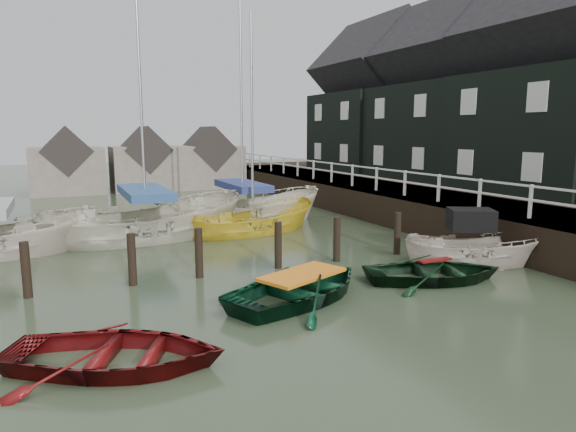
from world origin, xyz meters
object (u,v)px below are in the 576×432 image
sailboat_d (243,221)px  rowboat_dkgreen (434,281)px  sailboat_b (147,237)px  sailboat_c (253,232)px  motorboat (473,261)px  rowboat_green (302,299)px  rowboat_red (116,367)px

sailboat_d → rowboat_dkgreen: bearing=-164.3°
sailboat_b → sailboat_c: size_ratio=1.35×
motorboat → rowboat_green: bearing=125.8°
motorboat → sailboat_d: bearing=50.1°
rowboat_dkgreen → sailboat_c: (-2.09, 8.50, 0.01)m
rowboat_green → sailboat_c: size_ratio=0.44×
rowboat_green → motorboat: motorboat is taller
motorboat → sailboat_c: sailboat_c is taller
rowboat_red → rowboat_dkgreen: (8.50, 1.87, 0.00)m
rowboat_red → motorboat: motorboat is taller
motorboat → sailboat_d: 10.73m
rowboat_red → sailboat_d: sailboat_d is taller
rowboat_dkgreen → sailboat_d: size_ratio=0.28×
motorboat → sailboat_d: size_ratio=0.33×
sailboat_d → sailboat_c: bearing=177.4°
sailboat_d → sailboat_b: bearing=119.3°
rowboat_green → motorboat: bearing=-106.2°
sailboat_c → sailboat_d: size_ratio=0.72×
sailboat_d → rowboat_red: bearing=158.6°
rowboat_red → motorboat: (10.74, 2.75, 0.10)m
rowboat_dkgreen → rowboat_green: bearing=106.9°
rowboat_red → rowboat_green: bearing=-41.0°
rowboat_green → sailboat_c: bearing=-36.1°
rowboat_red → sailboat_d: size_ratio=0.28×
rowboat_green → rowboat_dkgreen: size_ratio=1.12×
rowboat_red → rowboat_dkgreen: rowboat_red is taller
motorboat → rowboat_dkgreen: bearing=139.9°
motorboat → sailboat_b: bearing=74.8°
sailboat_b → sailboat_d: bearing=-74.3°
sailboat_b → sailboat_c: sailboat_b is taller
motorboat → sailboat_d: (-3.95, 9.97, -0.04)m
rowboat_red → sailboat_d: (6.79, 12.72, 0.06)m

